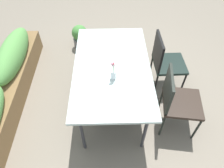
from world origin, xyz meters
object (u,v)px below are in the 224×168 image
Objects in this scene: chair_near_left at (177,99)px; potted_plant at (80,36)px; dining_table at (112,69)px; chair_near_right at (165,61)px; planter_box at (4,92)px; flower_vase at (113,72)px.

chair_near_left is 2.22m from potted_plant.
dining_table reaches higher than potted_plant.
chair_near_right is 2.02× the size of potted_plant.
planter_box reaches higher than potted_plant.
flower_vase is 1.81m from potted_plant.
flower_vase is at bearing -97.29° from planter_box.
flower_vase reaches higher than chair_near_left.
chair_near_right reaches higher than dining_table.
potted_plant is at bearing -33.80° from planter_box.
chair_near_right is 1.03m from flower_vase.
flower_vase is (-0.57, 0.78, 0.35)m from chair_near_right.
dining_table is 0.89m from chair_near_right.
flower_vase is 0.09× the size of planter_box.
chair_near_left is at bearing -98.36° from planter_box.
planter_box is (0.34, 2.29, -0.21)m from chair_near_left.
chair_near_right is 0.72m from chair_near_left.
chair_near_left is (-0.72, -0.00, 0.01)m from chair_near_right.
flower_vase is (-0.21, -0.01, 0.15)m from dining_table.
dining_table is 0.88m from chair_near_left.
chair_near_left is 2.03× the size of potted_plant.
planter_box is at bearing -81.67° from chair_near_right.
chair_near_left is 2.33m from planter_box.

